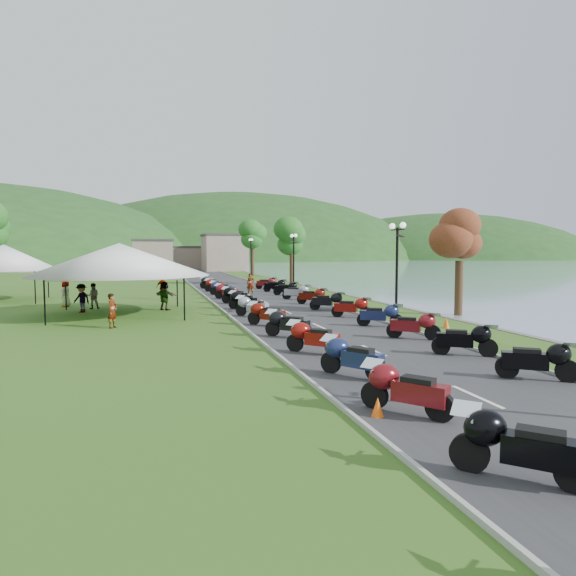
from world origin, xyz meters
TOP-DOWN VIEW (x-y plane):
  - road at (0.00, 40.00)m, footprint 7.00×120.00m
  - hills_backdrop at (0.00, 200.00)m, footprint 360.00×120.00m
  - far_building at (-2.00, 85.00)m, footprint 18.00×16.00m
  - moto_row_left at (-2.26, 18.63)m, footprint 2.60×46.90m
  - moto_row_right at (2.64, 22.04)m, footprint 2.60×36.50m
  - vendor_tent_main at (-9.28, 23.24)m, footprint 6.59×6.59m
  - vendor_tent_side at (-17.47, 33.16)m, footprint 4.74×4.74m
  - tree_lakeside at (8.82, 18.05)m, footprint 2.47×2.47m
  - pedestrian_a at (-9.39, 18.20)m, footprint 0.66×0.72m
  - pedestrian_b at (-11.06, 26.68)m, footprint 0.83×0.53m
  - pedestrian_c at (-11.51, 24.91)m, footprint 1.13×1.00m
  - traffic_cone_near at (-3.00, 3.27)m, footprint 0.28×0.28m

SIDE VIEW (x-z plane):
  - hills_backdrop at x=0.00m, z-range -38.00..38.00m
  - pedestrian_a at x=-9.39m, z-range -0.81..0.81m
  - pedestrian_b at x=-11.06m, z-range -0.79..0.79m
  - pedestrian_c at x=-11.51m, z-range -0.83..0.83m
  - road at x=0.00m, z-range 0.00..0.02m
  - traffic_cone_near at x=-3.00m, z-range 0.00..0.44m
  - moto_row_left at x=-2.26m, z-range 0.00..1.10m
  - moto_row_right at x=2.64m, z-range 0.00..1.10m
  - vendor_tent_main at x=-9.28m, z-range 0.00..4.00m
  - vendor_tent_side at x=-17.47m, z-range 0.00..4.00m
  - far_building at x=-2.00m, z-range 0.00..5.00m
  - tree_lakeside at x=8.82m, z-range 0.00..6.86m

